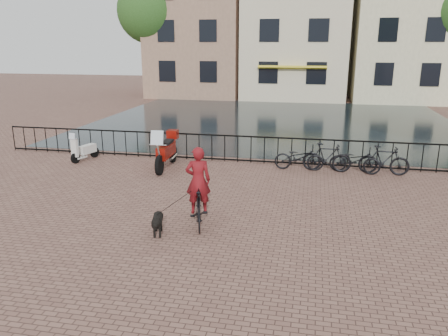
% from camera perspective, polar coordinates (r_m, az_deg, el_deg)
% --- Properties ---
extents(ground, '(100.00, 100.00, 0.00)m').
position_cam_1_polar(ground, '(9.12, -3.89, -12.45)').
color(ground, brown).
rests_on(ground, ground).
extents(canal_water, '(20.00, 20.00, 0.00)m').
position_cam_1_polar(canal_water, '(25.48, 6.53, 6.13)').
color(canal_water, black).
rests_on(canal_water, ground).
extents(railing, '(20.00, 0.05, 1.02)m').
position_cam_1_polar(railing, '(16.32, 3.54, 2.41)').
color(railing, black).
rests_on(railing, ground).
extents(canal_house_left, '(7.50, 9.00, 12.80)m').
position_cam_1_polar(canal_house_left, '(38.99, -2.96, 19.06)').
color(canal_house_left, '#84614C').
rests_on(canal_house_left, ground).
extents(canal_house_mid, '(8.00, 9.50, 11.80)m').
position_cam_1_polar(canal_house_mid, '(37.77, 9.51, 18.21)').
color(canal_house_mid, beige).
rests_on(canal_house_mid, ground).
extents(canal_house_right, '(7.00, 9.00, 13.30)m').
position_cam_1_polar(canal_house_right, '(38.30, 22.26, 18.39)').
color(canal_house_right, '#C0BA8F').
rests_on(canal_house_right, ground).
extents(tree_far_left, '(5.04, 5.04, 9.27)m').
position_cam_1_polar(tree_far_left, '(37.21, -9.75, 19.51)').
color(tree_far_left, black).
rests_on(tree_far_left, ground).
extents(cyclist, '(0.93, 1.76, 2.32)m').
position_cam_1_polar(cyclist, '(10.61, -3.38, -3.04)').
color(cyclist, black).
rests_on(cyclist, ground).
extents(dog, '(0.48, 0.88, 0.57)m').
position_cam_1_polar(dog, '(10.40, -8.67, -7.12)').
color(dog, black).
rests_on(dog, ground).
extents(motorcycle, '(0.62, 2.24, 1.59)m').
position_cam_1_polar(motorcycle, '(15.64, -7.58, 2.79)').
color(motorcycle, maroon).
rests_on(motorcycle, ground).
extents(scooter, '(0.70, 1.33, 1.18)m').
position_cam_1_polar(scooter, '(17.45, -17.77, 2.86)').
color(scooter, silver).
rests_on(scooter, ground).
extents(parked_bike_0, '(1.73, 0.64, 0.90)m').
position_cam_1_polar(parked_bike_0, '(15.61, 9.78, 1.37)').
color(parked_bike_0, black).
rests_on(parked_bike_0, ground).
extents(parked_bike_1, '(1.68, 0.52, 1.00)m').
position_cam_1_polar(parked_bike_1, '(15.60, 13.27, 1.35)').
color(parked_bike_1, black).
rests_on(parked_bike_1, ground).
extents(parked_bike_2, '(1.79, 0.85, 0.90)m').
position_cam_1_polar(parked_bike_2, '(15.67, 16.73, 0.97)').
color(parked_bike_2, black).
rests_on(parked_bike_2, ground).
extents(parked_bike_3, '(1.70, 0.60, 1.00)m').
position_cam_1_polar(parked_bike_3, '(15.78, 20.17, 0.95)').
color(parked_bike_3, black).
rests_on(parked_bike_3, ground).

